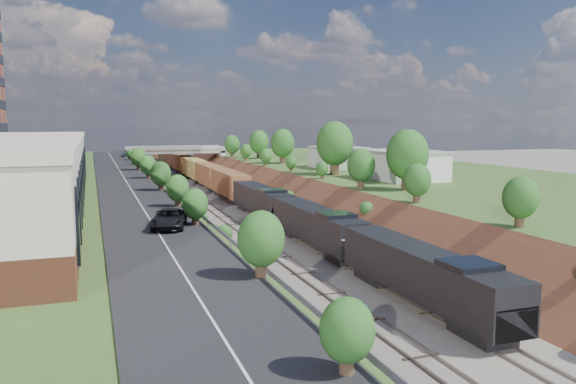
% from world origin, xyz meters
% --- Properties ---
extents(platform_right, '(44.00, 180.00, 5.00)m').
position_xyz_m(platform_right, '(33.00, 60.00, 2.50)').
color(platform_right, '#425A25').
rests_on(platform_right, ground).
extents(embankment_left, '(10.00, 180.00, 10.00)m').
position_xyz_m(embankment_left, '(-11.00, 60.00, 0.00)').
color(embankment_left, brown).
rests_on(embankment_left, ground).
extents(embankment_right, '(10.00, 180.00, 10.00)m').
position_xyz_m(embankment_right, '(11.00, 60.00, 0.00)').
color(embankment_right, brown).
rests_on(embankment_right, ground).
extents(rail_left_track, '(1.58, 180.00, 0.18)m').
position_xyz_m(rail_left_track, '(-2.60, 60.00, 0.09)').
color(rail_left_track, gray).
rests_on(rail_left_track, ground).
extents(rail_right_track, '(1.58, 180.00, 0.18)m').
position_xyz_m(rail_right_track, '(2.60, 60.00, 0.09)').
color(rail_right_track, gray).
rests_on(rail_right_track, ground).
extents(road, '(8.00, 180.00, 0.10)m').
position_xyz_m(road, '(-15.50, 60.00, 5.05)').
color(road, black).
rests_on(road, platform_left).
extents(guardrail, '(0.10, 171.00, 0.70)m').
position_xyz_m(guardrail, '(-11.40, 59.80, 5.55)').
color(guardrail, '#99999E').
rests_on(guardrail, platform_left).
extents(commercial_building, '(14.30, 62.30, 7.00)m').
position_xyz_m(commercial_building, '(-28.00, 38.00, 8.51)').
color(commercial_building, brown).
rests_on(commercial_building, platform_left).
extents(overpass, '(24.50, 8.30, 7.40)m').
position_xyz_m(overpass, '(0.00, 122.00, 4.92)').
color(overpass, gray).
rests_on(overpass, ground).
extents(white_building_near, '(9.00, 12.00, 4.00)m').
position_xyz_m(white_building_near, '(23.50, 52.00, 7.00)').
color(white_building_near, silver).
rests_on(white_building_near, platform_right).
extents(white_building_far, '(8.00, 10.00, 3.60)m').
position_xyz_m(white_building_far, '(23.00, 74.00, 6.80)').
color(white_building_far, silver).
rests_on(white_building_far, platform_right).
extents(tree_right_large, '(5.25, 5.25, 7.61)m').
position_xyz_m(tree_right_large, '(17.00, 40.00, 9.38)').
color(tree_right_large, '#473323').
rests_on(tree_right_large, platform_right).
extents(tree_left_crest, '(2.45, 2.45, 3.55)m').
position_xyz_m(tree_left_crest, '(-11.80, 20.00, 7.04)').
color(tree_left_crest, '#473323').
rests_on(tree_left_crest, platform_left).
extents(freight_train, '(3.28, 184.06, 4.84)m').
position_xyz_m(freight_train, '(2.60, 99.03, 2.77)').
color(freight_train, black).
rests_on(freight_train, ground).
extents(suv, '(3.67, 5.84, 1.50)m').
position_xyz_m(suv, '(-14.43, 23.85, 5.85)').
color(suv, black).
rests_on(suv, road).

